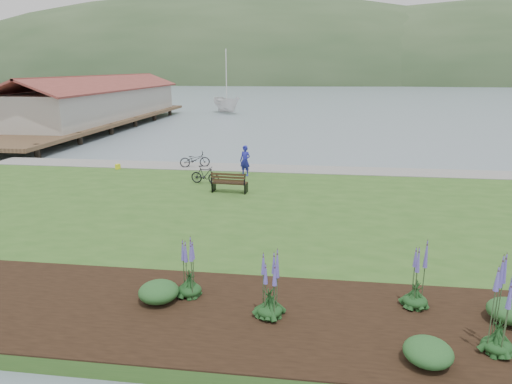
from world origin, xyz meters
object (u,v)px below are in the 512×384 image
Objects in this scene: park_bench at (229,182)px; bicycle_a at (195,159)px; person at (245,158)px; sailboat at (227,113)px.

park_bench is 6.29m from bicycle_a.
person is 3.84m from bicycle_a.
sailboat is at bearing -10.37° from bicycle_a.
sailboat is (-8.77, 39.00, -1.39)m from person.
bicycle_a is at bearing 124.51° from park_bench.
person is (0.20, 3.65, 0.48)m from park_bench.
person reaches higher than bicycle_a.
bicycle_a is at bearing 172.53° from person.
park_bench is 0.87× the size of person.
person is 0.07× the size of sailboat.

